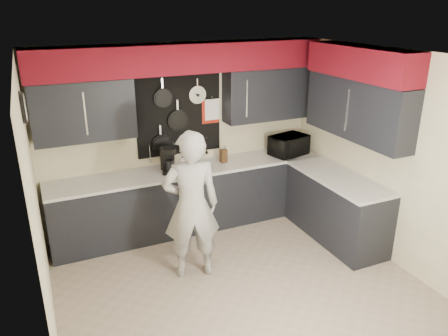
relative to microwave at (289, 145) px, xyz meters
name	(u,v)px	position (x,y,z in m)	size (l,w,h in m)	color
ground	(235,279)	(-1.54, -1.36, -1.07)	(4.00, 4.00, 0.00)	#A18F7D
back_wall_assembly	(185,88)	(-1.53, 0.24, 0.94)	(4.00, 0.36, 2.60)	#F9EAC0
right_wall_assembly	(361,100)	(0.31, -1.10, 0.87)	(0.36, 3.50, 2.60)	#F9EAC0
left_wall_assembly	(37,208)	(-3.54, -1.35, 0.26)	(0.05, 3.50, 2.60)	#F9EAC0
base_cabinets	(232,200)	(-1.05, -0.23, -0.61)	(3.95, 2.20, 0.92)	black
microwave	(289,145)	(0.00, 0.00, 0.00)	(0.54, 0.37, 0.30)	black
knife_block	(224,156)	(-1.03, 0.10, -0.05)	(0.09, 0.09, 0.20)	#3B2413
utensil_crock	(183,163)	(-1.64, 0.11, -0.08)	(0.11, 0.11, 0.15)	white
coffee_maker	(169,159)	(-1.86, 0.06, 0.03)	(0.25, 0.29, 0.35)	black
person	(191,206)	(-1.94, -1.03, -0.17)	(0.66, 0.43, 1.80)	#A7A7A5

